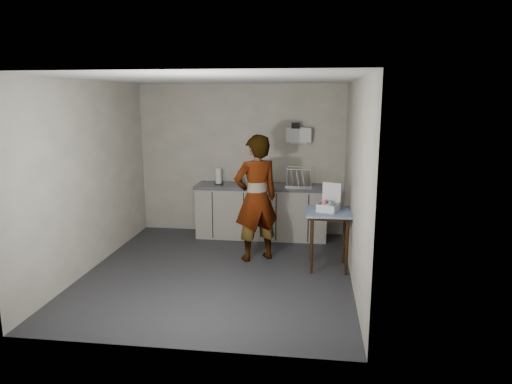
# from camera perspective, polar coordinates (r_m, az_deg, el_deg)

# --- Properties ---
(ground) EXTENTS (4.00, 4.00, 0.00)m
(ground) POSITION_cam_1_polar(r_m,az_deg,el_deg) (6.43, -4.66, -9.90)
(ground) COLOR #29292E
(ground) RESTS_ON ground
(wall_back) EXTENTS (3.60, 0.02, 2.60)m
(wall_back) POSITION_cam_1_polar(r_m,az_deg,el_deg) (8.01, -1.87, 4.06)
(wall_back) COLOR #B5B19E
(wall_back) RESTS_ON ground
(wall_right) EXTENTS (0.02, 4.00, 2.60)m
(wall_right) POSITION_cam_1_polar(r_m,az_deg,el_deg) (5.97, 12.20, 1.16)
(wall_right) COLOR #B5B19E
(wall_right) RESTS_ON ground
(wall_left) EXTENTS (0.02, 4.00, 2.60)m
(wall_left) POSITION_cam_1_polar(r_m,az_deg,el_deg) (6.69, -20.04, 1.83)
(wall_left) COLOR #B5B19E
(wall_left) RESTS_ON ground
(ceiling) EXTENTS (3.60, 4.00, 0.01)m
(ceiling) POSITION_cam_1_polar(r_m,az_deg,el_deg) (5.99, -5.08, 13.87)
(ceiling) COLOR white
(ceiling) RESTS_ON wall_back
(kitchen_counter) EXTENTS (2.24, 0.62, 0.91)m
(kitchen_counter) POSITION_cam_1_polar(r_m,az_deg,el_deg) (7.84, 0.73, -2.60)
(kitchen_counter) COLOR black
(kitchen_counter) RESTS_ON ground
(wall_shelf) EXTENTS (0.42, 0.18, 0.37)m
(wall_shelf) POSITION_cam_1_polar(r_m,az_deg,el_deg) (7.80, 5.35, 7.11)
(wall_shelf) COLOR white
(wall_shelf) RESTS_ON ground
(side_table) EXTENTS (0.65, 0.65, 0.83)m
(side_table) POSITION_cam_1_polar(r_m,az_deg,el_deg) (6.41, 9.14, -3.30)
(side_table) COLOR #341E0B
(side_table) RESTS_ON ground
(standing_man) EXTENTS (0.81, 0.73, 1.86)m
(standing_man) POSITION_cam_1_polar(r_m,az_deg,el_deg) (6.63, 0.02, -0.80)
(standing_man) COLOR #B2A593
(standing_man) RESTS_ON ground
(soap_bottle) EXTENTS (0.14, 0.14, 0.27)m
(soap_bottle) POSITION_cam_1_polar(r_m,az_deg,el_deg) (7.74, -0.68, 1.89)
(soap_bottle) COLOR black
(soap_bottle) RESTS_ON kitchen_counter
(soda_can) EXTENTS (0.07, 0.07, 0.14)m
(soda_can) POSITION_cam_1_polar(r_m,az_deg,el_deg) (7.76, 1.37, 1.41)
(soda_can) COLOR #B72E12
(soda_can) RESTS_ON kitchen_counter
(dark_bottle) EXTENTS (0.07, 0.07, 0.24)m
(dark_bottle) POSITION_cam_1_polar(r_m,az_deg,el_deg) (7.76, -2.02, 1.80)
(dark_bottle) COLOR black
(dark_bottle) RESTS_ON kitchen_counter
(paper_towel) EXTENTS (0.16, 0.16, 0.28)m
(paper_towel) POSITION_cam_1_polar(r_m,az_deg,el_deg) (7.83, -4.69, 1.94)
(paper_towel) COLOR black
(paper_towel) RESTS_ON kitchen_counter
(dish_rack) EXTENTS (0.45, 0.33, 0.31)m
(dish_rack) POSITION_cam_1_polar(r_m,az_deg,el_deg) (7.69, 5.32, 1.29)
(dish_rack) COLOR silver
(dish_rack) RESTS_ON kitchen_counter
(bakery_box) EXTENTS (0.34, 0.35, 0.37)m
(bakery_box) POSITION_cam_1_polar(r_m,az_deg,el_deg) (6.38, 9.04, -1.61)
(bakery_box) COLOR white
(bakery_box) RESTS_ON side_table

